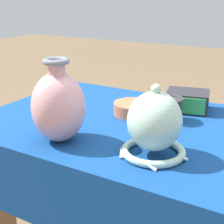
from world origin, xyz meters
name	(u,v)px	position (x,y,z in m)	size (l,w,h in m)	color
display_table	(132,146)	(0.00, -0.02, 0.70)	(1.12, 0.76, 0.79)	olive
vase_tall_bulbous	(58,106)	(-0.14, -0.25, 0.90)	(0.17, 0.17, 0.26)	#D19399
vase_dome_bell	(154,126)	(0.16, -0.20, 0.88)	(0.19, 0.20, 0.21)	#A8CCB7
mosaic_tile_box	(187,101)	(0.11, 0.24, 0.83)	(0.19, 0.17, 0.07)	#232328
pot_squat_terracotta	(133,109)	(-0.05, 0.08, 0.81)	(0.15, 0.15, 0.05)	#BC6642
cup_wide_charcoal	(170,108)	(0.10, 0.09, 0.83)	(0.10, 0.10, 0.09)	#2D2D33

